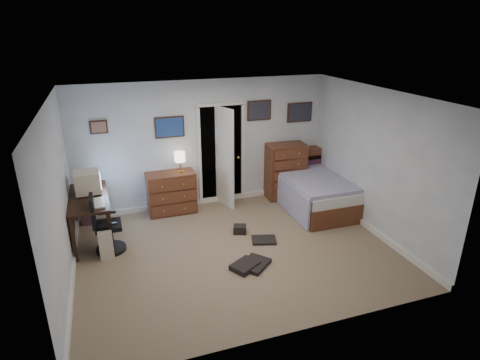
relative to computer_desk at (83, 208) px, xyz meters
name	(u,v)px	position (x,y,z in m)	size (l,w,h in m)	color
floor	(236,251)	(2.29, -1.14, -0.62)	(5.00, 4.00, 0.02)	#83735A
computer_desk	(83,208)	(0.00, 0.00, 0.00)	(0.69, 1.40, 0.79)	black
crt_monitor	(88,182)	(0.12, 0.15, 0.38)	(0.43, 0.40, 0.38)	beige
keyboard	(99,203)	(0.27, -0.35, 0.20)	(0.16, 0.42, 0.03)	beige
pc_tower	(105,240)	(0.30, -0.55, -0.37)	(0.24, 0.45, 0.48)	beige
office_chair	(105,230)	(0.31, -0.48, -0.23)	(0.48, 0.49, 0.99)	black
media_stack	(84,204)	(-0.03, 0.63, -0.21)	(0.16, 0.16, 0.81)	maroon
low_dresser	(172,193)	(1.57, 0.64, -0.21)	(0.91, 0.46, 0.81)	brown
table_lamp	(180,157)	(1.77, 0.64, 0.49)	(0.21, 0.21, 0.40)	gold
doorway	(217,151)	(2.64, 1.13, 0.39)	(0.96, 1.12, 2.05)	black
tall_dresser	(285,171)	(3.97, 0.61, -0.03)	(0.79, 0.47, 1.16)	brown
headboard_bookcase	(313,168)	(4.68, 0.72, -0.08)	(1.12, 0.32, 1.00)	brown
bed	(310,189)	(4.28, 0.09, -0.27)	(1.19, 2.21, 0.72)	brown
wall_posters	(231,117)	(2.86, 0.84, 1.14)	(4.38, 0.04, 0.60)	#331E11
floor_clutter	(250,253)	(2.46, -1.36, -0.57)	(1.07, 1.46, 0.14)	black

